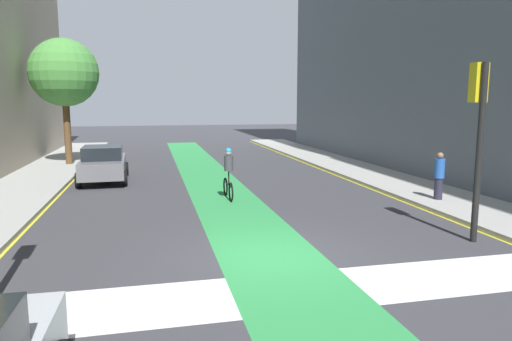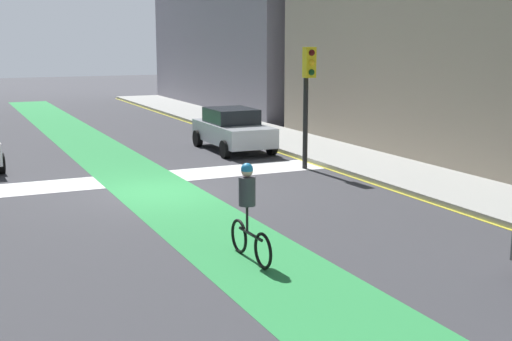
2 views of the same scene
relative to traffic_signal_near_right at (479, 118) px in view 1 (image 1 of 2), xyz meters
The scene contains 9 objects.
ground_plane 6.06m from the traffic_signal_near_right, behind, with size 120.00×120.00×0.00m, color #38383D.
bike_lane_paint 6.08m from the traffic_signal_near_right, behind, with size 2.40×60.00×0.01m, color #2D8C47.
crosswalk_band 6.39m from the traffic_signal_near_right, 158.67° to the right, with size 12.00×1.80×0.01m, color silver.
curb_stripe_right 3.17m from the traffic_signal_near_right, ahead, with size 0.16×60.00×0.01m, color yellow.
traffic_signal_near_right is the anchor object (origin of this frame).
car_grey_left_far 15.04m from the traffic_signal_near_right, 131.42° to the left, with size 2.12×4.25×1.57m.
cyclist_in_lane 8.38m from the traffic_signal_near_right, 129.20° to the left, with size 0.32×1.73×1.86m.
pedestrian_sidewalk_right_a 4.81m from the traffic_signal_near_right, 65.89° to the left, with size 0.34×0.34×1.62m.
street_tree_near 20.59m from the traffic_signal_near_right, 126.23° to the left, with size 3.55×3.55×6.61m.
Camera 1 is at (-2.57, -9.70, 3.46)m, focal length 32.29 mm.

